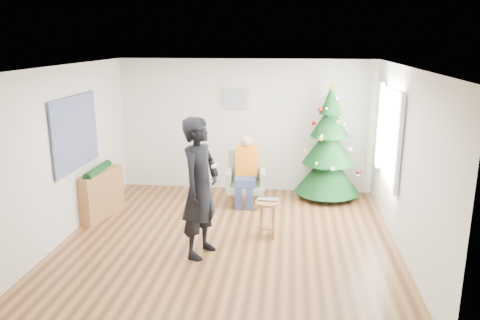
# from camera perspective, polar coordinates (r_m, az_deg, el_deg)

# --- Properties ---
(floor) EXTENTS (5.00, 5.00, 0.00)m
(floor) POSITION_cam_1_polar(r_m,az_deg,el_deg) (7.27, -1.32, -9.61)
(floor) COLOR brown
(floor) RESTS_ON ground
(ceiling) EXTENTS (5.00, 5.00, 0.00)m
(ceiling) POSITION_cam_1_polar(r_m,az_deg,el_deg) (6.63, -1.46, 11.32)
(ceiling) COLOR white
(ceiling) RESTS_ON wall_back
(wall_back) EXTENTS (5.00, 0.00, 5.00)m
(wall_back) POSITION_cam_1_polar(r_m,az_deg,el_deg) (9.26, 0.68, 4.19)
(wall_back) COLOR silver
(wall_back) RESTS_ON floor
(wall_front) EXTENTS (5.00, 0.00, 5.00)m
(wall_front) POSITION_cam_1_polar(r_m,az_deg,el_deg) (4.49, -5.68, -7.53)
(wall_front) COLOR silver
(wall_front) RESTS_ON floor
(wall_left) EXTENTS (0.00, 5.00, 5.00)m
(wall_left) POSITION_cam_1_polar(r_m,az_deg,el_deg) (7.58, -20.48, 0.86)
(wall_left) COLOR silver
(wall_left) RESTS_ON floor
(wall_right) EXTENTS (0.00, 5.00, 5.00)m
(wall_right) POSITION_cam_1_polar(r_m,az_deg,el_deg) (6.96, 19.46, -0.21)
(wall_right) COLOR silver
(wall_right) RESTS_ON floor
(window_panel) EXTENTS (0.04, 1.30, 1.40)m
(window_panel) POSITION_cam_1_polar(r_m,az_deg,el_deg) (7.87, 17.79, 3.07)
(window_panel) COLOR white
(window_panel) RESTS_ON wall_right
(curtains) EXTENTS (0.05, 1.75, 1.50)m
(curtains) POSITION_cam_1_polar(r_m,az_deg,el_deg) (7.86, 17.58, 3.08)
(curtains) COLOR white
(curtains) RESTS_ON wall_right
(christmas_tree) EXTENTS (1.22, 1.22, 2.21)m
(christmas_tree) POSITION_cam_1_polar(r_m,az_deg,el_deg) (8.94, 10.74, 1.55)
(christmas_tree) COLOR #3F2816
(christmas_tree) RESTS_ON floor
(stool) EXTENTS (0.39, 0.39, 0.58)m
(stool) POSITION_cam_1_polar(r_m,az_deg,el_deg) (7.25, 3.37, -7.14)
(stool) COLOR brown
(stool) RESTS_ON floor
(laptop) EXTENTS (0.32, 0.22, 0.03)m
(laptop) POSITION_cam_1_polar(r_m,az_deg,el_deg) (7.15, 3.40, -4.95)
(laptop) COLOR silver
(laptop) RESTS_ON stool
(armchair) EXTENTS (0.74, 0.68, 0.97)m
(armchair) POSITION_cam_1_polar(r_m,az_deg,el_deg) (8.64, 0.70, -3.05)
(armchair) COLOR gray
(armchair) RESTS_ON floor
(seated_person) EXTENTS (0.40, 0.58, 1.27)m
(seated_person) POSITION_cam_1_polar(r_m,az_deg,el_deg) (8.51, 0.70, -1.27)
(seated_person) COLOR navy
(seated_person) RESTS_ON armchair
(standing_man) EXTENTS (0.68, 0.83, 1.98)m
(standing_man) POSITION_cam_1_polar(r_m,az_deg,el_deg) (6.47, -4.87, -3.40)
(standing_man) COLOR black
(standing_man) RESTS_ON floor
(game_controller) EXTENTS (0.08, 0.13, 0.04)m
(game_controller) POSITION_cam_1_polar(r_m,az_deg,el_deg) (6.31, -3.11, -0.71)
(game_controller) COLOR white
(game_controller) RESTS_ON standing_man
(console) EXTENTS (0.51, 1.04, 0.80)m
(console) POSITION_cam_1_polar(r_m,az_deg,el_deg) (8.37, -16.73, -3.98)
(console) COLOR brown
(console) RESTS_ON floor
(garland) EXTENTS (0.14, 0.90, 0.14)m
(garland) POSITION_cam_1_polar(r_m,az_deg,el_deg) (8.25, -16.95, -1.21)
(garland) COLOR black
(garland) RESTS_ON console
(tapestry) EXTENTS (0.03, 1.50, 1.15)m
(tapestry) POSITION_cam_1_polar(r_m,az_deg,el_deg) (7.77, -19.40, 3.18)
(tapestry) COLOR black
(tapestry) RESTS_ON wall_left
(framed_picture) EXTENTS (0.52, 0.05, 0.42)m
(framed_picture) POSITION_cam_1_polar(r_m,az_deg,el_deg) (9.16, -0.59, 7.56)
(framed_picture) COLOR tan
(framed_picture) RESTS_ON wall_back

